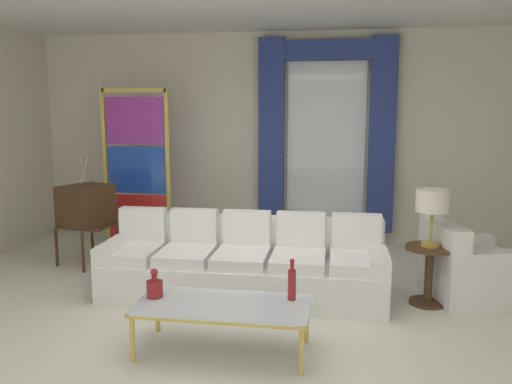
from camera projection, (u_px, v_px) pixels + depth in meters
ground_plane at (244, 317)px, 5.06m from camera, size 16.00×16.00×0.00m
wall_rear at (282, 138)px, 7.80m from camera, size 8.00×0.12×3.00m
curtained_window at (326, 122)px, 7.50m from camera, size 2.00×0.17×2.70m
couch_white_long at (244, 265)px, 5.65m from camera, size 2.93×0.96×0.86m
coffee_table at (223, 307)px, 4.29m from camera, size 1.39×0.65×0.41m
bottle_blue_decanter at (292, 283)px, 4.34m from camera, size 0.07×0.07×0.35m
bottle_crystal_tall at (155, 287)px, 4.41m from camera, size 0.13×0.13×0.24m
vintage_tv at (86, 207)px, 6.65m from camera, size 0.69×0.74×1.35m
armchair_white at (466, 271)px, 5.51m from camera, size 1.00×0.99×0.80m
stained_glass_divider at (137, 173)px, 7.32m from camera, size 0.95×0.05×2.20m
peacock_figurine at (163, 243)px, 6.92m from camera, size 0.44×0.60×0.50m
round_side_table at (429, 270)px, 5.34m from camera, size 0.48×0.48×0.59m
table_lamp_brass at (432, 203)px, 5.23m from camera, size 0.32×0.32×0.57m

